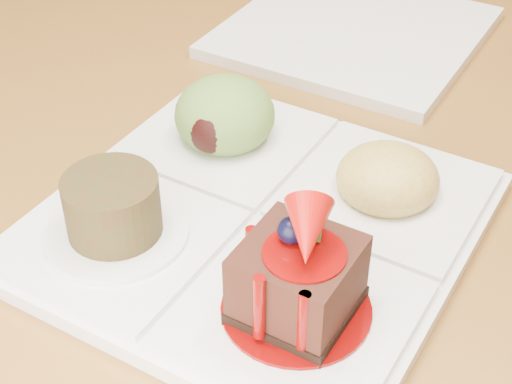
% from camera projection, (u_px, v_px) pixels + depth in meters
% --- Properties ---
extents(dining_table, '(1.00, 1.80, 0.75)m').
position_uv_depth(dining_table, '(386.00, 119.00, 0.79)').
color(dining_table, '#8F5C25').
rests_on(dining_table, ground).
extents(sampler_plate, '(0.32, 0.32, 0.11)m').
position_uv_depth(sampler_plate, '(257.00, 202.00, 0.55)').
color(sampler_plate, white).
rests_on(sampler_plate, dining_table).
extents(second_plate, '(0.27, 0.27, 0.01)m').
position_uv_depth(second_plate, '(353.00, 32.00, 0.79)').
color(second_plate, white).
rests_on(second_plate, dining_table).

